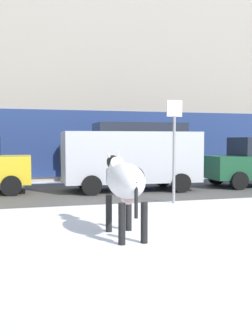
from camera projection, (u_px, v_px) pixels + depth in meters
name	position (u px, v px, depth m)	size (l,w,h in m)	color
ground_plane	(224.00, 252.00, 6.21)	(120.00, 120.00, 0.00)	white
road_strip	(106.00, 191.00, 13.73)	(60.00, 5.60, 0.01)	#514F4C
building_facade	(74.00, 44.00, 19.69)	(44.00, 6.10, 13.00)	#A39989
cow_holstein	(125.00, 181.00, 7.19)	(0.63, 1.90, 1.54)	silver
car_silver_van	(131.00, 155.00, 13.78)	(4.68, 2.28, 2.32)	#B7BABF
pedestrian_near_billboard	(64.00, 161.00, 16.54)	(0.36, 0.24, 1.73)	#282833
street_sign	(174.00, 143.00, 10.96)	(0.44, 0.08, 2.82)	gray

